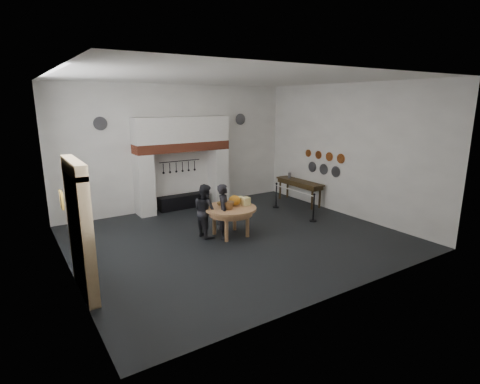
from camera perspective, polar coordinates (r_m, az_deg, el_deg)
floor at (r=11.11m, az=-0.56°, el=-6.90°), size 9.00×8.00×0.02m
ceiling at (r=10.42m, az=-0.62°, el=16.96°), size 9.00×8.00×0.02m
wall_back at (r=14.05m, az=-9.38°, el=6.73°), size 9.00×0.02×4.50m
wall_front at (r=7.52m, az=15.90°, el=0.45°), size 9.00×0.02×4.50m
wall_left at (r=9.01m, az=-25.58°, el=1.76°), size 0.02×8.00×4.50m
wall_right at (r=13.46m, az=15.94°, el=6.09°), size 0.02×8.00×4.50m
chimney_pier_left at (r=13.40m, az=-14.37°, el=1.06°), size 0.55×0.70×2.15m
chimney_pier_right at (r=14.57m, az=-3.33°, el=2.46°), size 0.55×0.70×2.15m
hearth_brick_band at (r=13.72m, az=-8.80°, el=6.85°), size 3.50×0.72×0.32m
chimney_hood at (r=13.66m, az=-8.90°, el=9.39°), size 3.50×0.70×0.90m
iron_range at (r=14.17m, az=-8.62°, el=-1.42°), size 1.90×0.45×0.50m
utensil_rail at (r=14.04m, az=-9.17°, el=4.68°), size 1.60×0.02×0.02m
door_recess at (r=8.31m, az=-23.72°, el=-6.14°), size 0.04×1.10×2.50m
door_jamb_near at (r=7.65m, az=-22.21°, el=-7.27°), size 0.22×0.30×2.60m
door_jamb_far at (r=8.97m, az=-23.94°, el=-4.41°), size 0.22×0.30×2.60m
door_lintel at (r=7.99m, az=-24.05°, el=3.47°), size 0.22×1.70×0.30m
wall_plaque at (r=9.93m, az=-25.54°, el=-1.09°), size 0.05×0.34×0.44m
work_table at (r=10.99m, az=-1.44°, el=-2.51°), size 1.93×1.93×0.07m
pumpkin at (r=11.12m, az=-0.84°, el=-1.30°), size 0.36×0.36×0.31m
cheese_block_big at (r=11.17m, az=0.88°, el=-1.42°), size 0.22×0.22×0.24m
cheese_block_small at (r=11.40m, az=-0.04°, el=-1.20°), size 0.18×0.18×0.20m
wicker_basket at (r=10.75m, az=-1.71°, el=-2.08°), size 0.41×0.41×0.22m
bread_loaf at (r=11.20m, az=-2.82°, el=-1.68°), size 0.31×0.18×0.13m
visitor_near at (r=10.83m, az=-2.45°, el=-2.96°), size 0.65×0.70×1.61m
visitor_far at (r=10.99m, az=-5.31°, el=-2.84°), size 0.64×0.80×1.58m
side_table at (r=14.71m, az=9.06°, el=1.60°), size 0.55×2.20×0.06m
pewter_jug at (r=15.13m, az=7.57°, el=2.53°), size 0.12×0.12×0.22m
copper_pan_a at (r=13.60m, az=15.12°, el=4.94°), size 0.03×0.34×0.34m
copper_pan_b at (r=13.97m, az=13.45°, el=5.26°), size 0.03×0.32×0.32m
copper_pan_c at (r=14.35m, az=11.87°, el=5.56°), size 0.03×0.30×0.30m
copper_pan_d at (r=14.74m, az=10.37°, el=5.84°), size 0.03×0.28×0.28m
pewter_plate_left at (r=13.81m, az=14.38°, el=3.01°), size 0.03×0.40×0.40m
pewter_plate_mid at (r=14.22m, az=12.62°, el=3.41°), size 0.03×0.40×0.40m
pewter_plate_right at (r=14.64m, az=10.95°, el=3.77°), size 0.03×0.40×0.40m
pewter_plate_back_left at (r=13.09m, az=-20.52°, el=9.75°), size 0.44×0.03×0.44m
pewter_plate_back_right at (r=15.21m, az=0.06°, el=11.02°), size 0.44×0.03×0.44m
barrier_post_near at (r=12.65m, az=11.16°, el=-2.44°), size 0.05×0.05×0.90m
barrier_post_far at (r=14.10m, az=5.55°, el=-0.57°), size 0.05×0.05×0.90m
barrier_rope at (r=13.26m, az=8.26°, el=0.21°), size 0.04×2.00×0.04m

